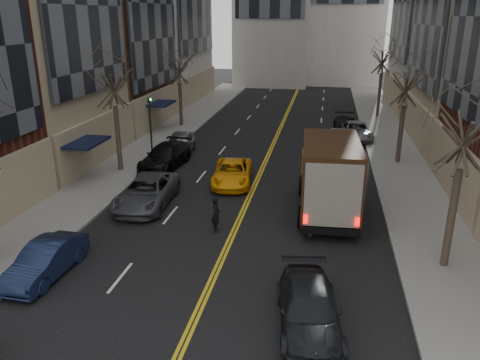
# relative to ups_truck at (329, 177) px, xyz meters

# --- Properties ---
(sidewalk_left) EXTENTS (4.00, 66.00, 0.15)m
(sidewalk_left) POSITION_rel_ups_truck_xyz_m (-13.20, 11.28, -1.87)
(sidewalk_left) COLOR slate
(sidewalk_left) RESTS_ON ground
(sidewalk_right) EXTENTS (4.00, 66.00, 0.15)m
(sidewalk_right) POSITION_rel_ups_truck_xyz_m (4.80, 11.28, -1.87)
(sidewalk_right) COLOR slate
(sidewalk_right) RESTS_ON ground
(tree_lf_mid) EXTENTS (3.20, 3.20, 8.91)m
(tree_lf_mid) POSITION_rel_ups_truck_xyz_m (-13.00, 4.28, 4.66)
(tree_lf_mid) COLOR #382D23
(tree_lf_mid) RESTS_ON sidewalk_left
(tree_lf_far) EXTENTS (3.20, 3.20, 8.12)m
(tree_lf_far) POSITION_rel_ups_truck_xyz_m (-13.00, 17.28, 4.08)
(tree_lf_far) COLOR #382D23
(tree_lf_far) RESTS_ON sidewalk_left
(tree_rt_near) EXTENTS (3.20, 3.20, 8.71)m
(tree_rt_near) POSITION_rel_ups_truck_xyz_m (4.60, -4.72, 4.51)
(tree_rt_near) COLOR #382D23
(tree_rt_near) RESTS_ON sidewalk_right
(tree_rt_mid) EXTENTS (3.20, 3.20, 8.32)m
(tree_rt_mid) POSITION_rel_ups_truck_xyz_m (4.60, 9.28, 4.23)
(tree_rt_mid) COLOR #382D23
(tree_rt_mid) RESTS_ON sidewalk_right
(tree_rt_far) EXTENTS (3.20, 3.20, 9.11)m
(tree_rt_far) POSITION_rel_ups_truck_xyz_m (4.60, 24.28, 4.80)
(tree_rt_far) COLOR #382D23
(tree_rt_far) RESTS_ON sidewalk_right
(traffic_signal) EXTENTS (0.29, 0.26, 4.70)m
(traffic_signal) POSITION_rel_ups_truck_xyz_m (-11.59, 6.27, 0.88)
(traffic_signal) COLOR black
(traffic_signal) RESTS_ON sidewalk_left
(ups_truck) EXTENTS (3.16, 7.16, 3.85)m
(ups_truck) POSITION_rel_ups_truck_xyz_m (0.00, 0.00, 0.00)
(ups_truck) COLOR black
(ups_truck) RESTS_ON ground
(observer_sedan) EXTENTS (2.53, 4.90, 1.36)m
(observer_sedan) POSITION_rel_ups_truck_xyz_m (-0.51, -9.47, -1.26)
(observer_sedan) COLOR black
(observer_sedan) RESTS_ON ground
(taxi) EXTENTS (2.73, 4.98, 1.32)m
(taxi) POSITION_rel_ups_truck_xyz_m (-5.57, 3.44, -1.28)
(taxi) COLOR #F9A40A
(taxi) RESTS_ON ground
(pedestrian) EXTENTS (0.59, 0.72, 1.69)m
(pedestrian) POSITION_rel_ups_truck_xyz_m (-5.03, -3.04, -1.10)
(pedestrian) COLOR black
(pedestrian) RESTS_ON ground
(parked_lf_b) EXTENTS (1.57, 4.09, 1.33)m
(parked_lf_b) POSITION_rel_ups_truck_xyz_m (-10.50, -8.11, -1.28)
(parked_lf_b) COLOR #101935
(parked_lf_b) RESTS_ON ground
(parked_lf_c) EXTENTS (2.71, 5.43, 1.48)m
(parked_lf_c) POSITION_rel_ups_truck_xyz_m (-9.30, -0.69, -1.20)
(parked_lf_c) COLOR #45474C
(parked_lf_c) RESTS_ON ground
(parked_lf_d) EXTENTS (2.56, 5.31, 1.49)m
(parked_lf_d) POSITION_rel_ups_truck_xyz_m (-10.50, 5.70, -1.20)
(parked_lf_d) COLOR black
(parked_lf_d) RESTS_ON ground
(parked_lf_e) EXTENTS (2.37, 4.75, 1.55)m
(parked_lf_e) POSITION_rel_ups_truck_xyz_m (-10.50, 8.89, -1.17)
(parked_lf_e) COLOR #94979B
(parked_lf_e) RESTS_ON ground
(parked_rt_a) EXTENTS (2.13, 5.07, 1.63)m
(parked_rt_a) POSITION_rel_ups_truck_xyz_m (0.90, 11.14, -1.13)
(parked_rt_a) COLOR #53565B
(parked_rt_a) RESTS_ON ground
(parked_rt_b) EXTENTS (2.80, 5.15, 1.37)m
(parked_rt_b) POSITION_rel_ups_truck_xyz_m (2.10, 15.46, -1.26)
(parked_rt_b) COLOR #929499
(parked_rt_b) RESTS_ON ground
(parked_rt_c) EXTENTS (2.26, 4.94, 1.40)m
(parked_rt_c) POSITION_rel_ups_truck_xyz_m (1.45, 17.50, -1.24)
(parked_rt_c) COLOR black
(parked_rt_c) RESTS_ON ground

